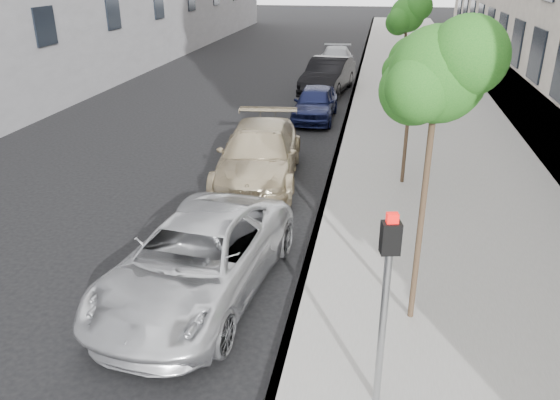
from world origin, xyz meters
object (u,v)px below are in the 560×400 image
(tree_mid, at_px, (414,61))
(sedan_rear, at_px, (336,60))
(signal_pole, at_px, (386,290))
(suv, at_px, (259,155))
(tree_near, at_px, (440,75))
(sedan_black, at_px, (328,76))
(sedan_blue, at_px, (315,103))
(minivan, at_px, (197,260))
(tree_far, at_px, (408,15))

(tree_mid, distance_m, sedan_rear, 17.88)
(tree_mid, height_order, signal_pole, tree_mid)
(suv, bearing_deg, sedan_rear, 82.29)
(tree_mid, distance_m, signal_pole, 8.79)
(suv, distance_m, sedan_rear, 17.63)
(tree_near, distance_m, sedan_black, 18.96)
(sedan_blue, height_order, sedan_rear, sedan_rear)
(sedan_black, bearing_deg, sedan_blue, -82.18)
(suv, bearing_deg, minivan, -94.21)
(tree_near, distance_m, signal_pole, 3.24)
(tree_near, xyz_separation_m, tree_mid, (-0.00, 6.50, -0.84))
(tree_mid, xyz_separation_m, sedan_blue, (-3.33, 6.77, -2.81))
(sedan_blue, xyz_separation_m, sedan_rear, (-0.08, 10.56, 0.02))
(tree_near, distance_m, sedan_rear, 24.34)
(tree_near, bearing_deg, sedan_rear, 98.15)
(sedan_black, bearing_deg, sedan_rear, 98.69)
(sedan_black, bearing_deg, signal_pole, -74.53)
(sedan_blue, bearing_deg, sedan_black, 90.15)
(suv, bearing_deg, tree_near, -62.14)
(signal_pole, xyz_separation_m, suv, (-3.51, 8.34, -1.17))
(signal_pole, relative_size, sedan_blue, 0.74)
(tree_near, distance_m, tree_mid, 6.55)
(tree_mid, bearing_deg, sedan_blue, 116.19)
(sedan_blue, height_order, sedan_black, sedan_black)
(sedan_blue, distance_m, sedan_black, 5.07)
(tree_far, relative_size, sedan_rear, 0.99)
(tree_near, xyz_separation_m, minivan, (-3.95, 0.21, -3.58))
(sedan_black, bearing_deg, tree_mid, -66.48)
(minivan, bearing_deg, sedan_blue, 93.85)
(tree_far, distance_m, sedan_rear, 11.85)
(tree_far, xyz_separation_m, sedan_black, (-3.33, 5.33, -3.28))
(tree_near, relative_size, signal_pole, 1.74)
(minivan, height_order, sedan_rear, minivan)
(sedan_blue, bearing_deg, suv, -96.00)
(suv, bearing_deg, tree_mid, -1.41)
(tree_near, relative_size, sedan_rear, 1.05)
(suv, bearing_deg, tree_far, 53.46)
(sedan_blue, bearing_deg, minivan, -92.59)
(suv, bearing_deg, sedan_blue, 78.34)
(tree_near, height_order, sedan_black, tree_near)
(minivan, bearing_deg, tree_mid, 64.44)
(tree_mid, height_order, tree_far, tree_far)
(minivan, bearing_deg, signal_pole, -28.26)
(tree_near, xyz_separation_m, sedan_blue, (-3.33, 13.27, -3.65))
(tree_far, bearing_deg, suv, -121.04)
(tree_near, height_order, sedan_blue, tree_near)
(tree_mid, height_order, sedan_black, tree_mid)
(tree_far, bearing_deg, sedan_rear, 107.48)
(tree_near, bearing_deg, minivan, 176.92)
(tree_far, height_order, signal_pole, tree_far)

